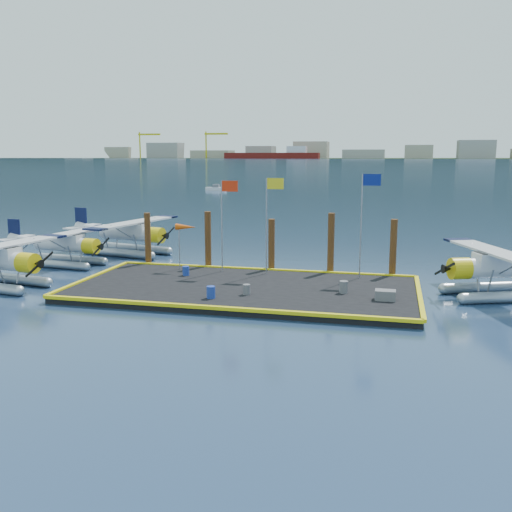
{
  "coord_description": "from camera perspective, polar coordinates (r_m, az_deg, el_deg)",
  "views": [
    {
      "loc": [
        8.33,
        -31.78,
        8.14
      ],
      "look_at": [
        0.24,
        2.0,
        1.87
      ],
      "focal_mm": 40.0,
      "sensor_mm": 36.0,
      "label": 1
    }
  ],
  "objects": [
    {
      "name": "piling_0",
      "position": [
        41.27,
        -10.76,
        1.5
      ],
      "size": [
        0.44,
        0.44,
        4.0
      ],
      "primitive_type": "cylinder",
      "color": "#422613",
      "rests_on": "ground"
    },
    {
      "name": "seaplane_d",
      "position": [
        35.31,
        23.36,
        -1.34
      ],
      "size": [
        9.41,
        9.98,
        3.6
      ],
      "rotation": [
        0.0,
        0.0,
        1.93
      ],
      "color": "#99A1A7",
      "rests_on": "ground"
    },
    {
      "name": "drum_1",
      "position": [
        31.7,
        -0.95,
        -3.36
      ],
      "size": [
        0.41,
        0.41,
        0.57
      ],
      "primitive_type": "cylinder",
      "color": "#5A595E",
      "rests_on": "dock"
    },
    {
      "name": "flagpole_yellow",
      "position": [
        36.57,
        1.37,
        4.54
      ],
      "size": [
        1.14,
        0.08,
        6.2
      ],
      "color": "gray",
      "rests_on": "dock"
    },
    {
      "name": "dock_bumpers",
      "position": [
        33.73,
        -1.19,
        -2.88
      ],
      "size": [
        20.25,
        10.25,
        0.18
      ],
      "primitive_type": null,
      "color": "#D6C60C",
      "rests_on": "dock"
    },
    {
      "name": "flagpole_blue",
      "position": [
        35.78,
        10.83,
        4.51
      ],
      "size": [
        1.14,
        0.08,
        6.5
      ],
      "color": "gray",
      "rests_on": "dock"
    },
    {
      "name": "seaplane_c",
      "position": [
        47.3,
        -12.44,
        2.02
      ],
      "size": [
        9.44,
        10.26,
        3.63
      ],
      "rotation": [
        0.0,
        0.0,
        -1.78
      ],
      "color": "#99A1A7",
      "rests_on": "ground"
    },
    {
      "name": "piling_1",
      "position": [
        39.63,
        -4.82,
        1.43
      ],
      "size": [
        0.44,
        0.44,
        4.2
      ],
      "primitive_type": "cylinder",
      "color": "#422613",
      "rests_on": "ground"
    },
    {
      "name": "seaplane_b",
      "position": [
        43.97,
        -18.56,
        0.91
      ],
      "size": [
        8.35,
        9.21,
        3.26
      ],
      "rotation": [
        0.0,
        0.0,
        -1.69
      ],
      "color": "#99A1A7",
      "rests_on": "ground"
    },
    {
      "name": "drum_2",
      "position": [
        32.41,
        8.75,
        -3.08
      ],
      "size": [
        0.49,
        0.49,
        0.68
      ],
      "primitive_type": "cylinder",
      "color": "#5A595E",
      "rests_on": "dock"
    },
    {
      "name": "ground",
      "position": [
        33.85,
        -1.18,
        -3.68
      ],
      "size": [
        4000.0,
        4000.0,
        0.0
      ],
      "primitive_type": "plane",
      "color": "#192F4B",
      "rests_on": "ground"
    },
    {
      "name": "far_backdrop",
      "position": [
        1784.39,
        21.25,
        9.6
      ],
      "size": [
        3050.0,
        2050.0,
        810.0
      ],
      "color": "black",
      "rests_on": "ground"
    },
    {
      "name": "flagpole_red",
      "position": [
        37.32,
        -3.15,
        4.46
      ],
      "size": [
        1.14,
        0.08,
        6.0
      ],
      "color": "gray",
      "rests_on": "dock"
    },
    {
      "name": "drum_0",
      "position": [
        36.9,
        -7.03,
        -1.48
      ],
      "size": [
        0.42,
        0.42,
        0.6
      ],
      "primitive_type": "cylinder",
      "color": "#1B3597",
      "rests_on": "dock"
    },
    {
      "name": "piling_2",
      "position": [
        38.5,
        1.56,
        0.9
      ],
      "size": [
        0.44,
        0.44,
        3.8
      ],
      "primitive_type": "cylinder",
      "color": "#422613",
      "rests_on": "ground"
    },
    {
      "name": "dock",
      "position": [
        33.8,
        -1.18,
        -3.36
      ],
      "size": [
        20.0,
        10.0,
        0.4
      ],
      "primitive_type": "cube",
      "color": "black",
      "rests_on": "ground"
    },
    {
      "name": "windsock",
      "position": [
        38.32,
        -7.05,
        2.79
      ],
      "size": [
        1.4,
        0.44,
        3.12
      ],
      "color": "gray",
      "rests_on": "dock"
    },
    {
      "name": "piling_4",
      "position": [
        37.68,
        13.55,
        0.57
      ],
      "size": [
        0.44,
        0.44,
        4.0
      ],
      "primitive_type": "cylinder",
      "color": "#422613",
      "rests_on": "ground"
    },
    {
      "name": "drum_3",
      "position": [
        30.99,
        -4.53,
        -3.63
      ],
      "size": [
        0.47,
        0.47,
        0.66
      ],
      "primitive_type": "cylinder",
      "color": "#1B3597",
      "rests_on": "dock"
    },
    {
      "name": "crate",
      "position": [
        31.29,
        12.8,
        -3.84
      ],
      "size": [
        1.08,
        0.72,
        0.54
      ],
      "primitive_type": "cube",
      "color": "#5A595E",
      "rests_on": "dock"
    },
    {
      "name": "piling_3",
      "position": [
        37.85,
        7.5,
        1.04
      ],
      "size": [
        0.44,
        0.44,
        4.3
      ],
      "primitive_type": "cylinder",
      "color": "#422613",
      "rests_on": "ground"
    }
  ]
}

